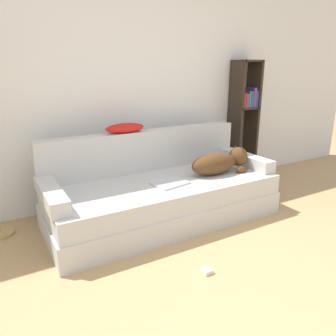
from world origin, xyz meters
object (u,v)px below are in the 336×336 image
(couch, at_px, (163,200))
(bookshelf, at_px, (244,114))
(throw_pillow, at_px, (125,128))
(dog, at_px, (220,162))
(laptop, at_px, (170,183))
(power_adapter, at_px, (207,271))

(couch, distance_m, bookshelf, 1.77)
(couch, height_order, bookshelf, bookshelf)
(throw_pillow, xyz_separation_m, bookshelf, (1.74, 0.18, -0.00))
(couch, xyz_separation_m, dog, (0.62, -0.10, 0.33))
(couch, relative_size, laptop, 6.30)
(laptop, distance_m, power_adapter, 0.94)
(couch, bearing_deg, power_adapter, -99.18)
(couch, bearing_deg, throw_pillow, 117.31)
(laptop, bearing_deg, throw_pillow, 102.26)
(couch, distance_m, laptop, 0.25)
(bookshelf, bearing_deg, couch, -159.15)
(throw_pillow, bearing_deg, power_adapter, -87.65)
(bookshelf, height_order, power_adapter, bookshelf)
(throw_pillow, distance_m, power_adapter, 1.61)
(couch, relative_size, throw_pillow, 5.48)
(dog, distance_m, power_adapter, 1.26)
(couch, relative_size, power_adapter, 32.56)
(bookshelf, bearing_deg, power_adapter, -137.65)
(couch, height_order, power_adapter, couch)
(laptop, relative_size, power_adapter, 5.17)
(dog, relative_size, laptop, 1.91)
(couch, xyz_separation_m, laptop, (0.00, -0.12, 0.22))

